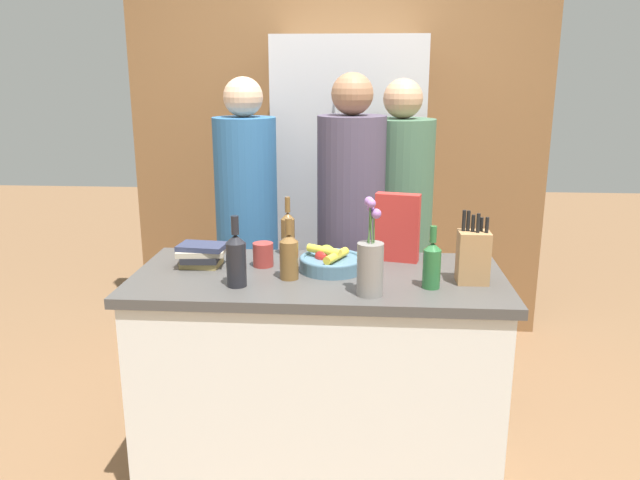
{
  "coord_description": "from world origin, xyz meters",
  "views": [
    {
      "loc": [
        0.18,
        -2.4,
        1.71
      ],
      "look_at": [
        0.0,
        0.09,
        1.05
      ],
      "focal_mm": 35.0,
      "sensor_mm": 36.0,
      "label": 1
    }
  ],
  "objects_px": {
    "fruit_bowl": "(331,261)",
    "coffee_mug": "(263,254)",
    "person_in_red_tee": "(399,225)",
    "knife_block": "(473,256)",
    "person_in_blue": "(351,227)",
    "cereal_box": "(397,228)",
    "bottle_oil": "(236,259)",
    "person_at_sink": "(247,222)",
    "bottle_wine": "(289,255)",
    "book_stack": "(201,255)",
    "bottle_water": "(288,232)",
    "refrigerator": "(348,201)",
    "flower_vase": "(370,265)",
    "bottle_vinegar": "(432,264)"
  },
  "relations": [
    {
      "from": "bottle_wine",
      "to": "person_in_red_tee",
      "type": "relative_size",
      "value": 0.15
    },
    {
      "from": "cereal_box",
      "to": "bottle_oil",
      "type": "xyz_separation_m",
      "value": [
        -0.62,
        -0.38,
        -0.04
      ]
    },
    {
      "from": "knife_block",
      "to": "person_in_red_tee",
      "type": "relative_size",
      "value": 0.17
    },
    {
      "from": "bottle_wine",
      "to": "bottle_oil",
      "type": "bearing_deg",
      "value": -151.58
    },
    {
      "from": "bottle_oil",
      "to": "person_at_sink",
      "type": "xyz_separation_m",
      "value": [
        -0.13,
        0.9,
        -0.07
      ]
    },
    {
      "from": "bottle_wine",
      "to": "person_at_sink",
      "type": "height_order",
      "value": "person_at_sink"
    },
    {
      "from": "flower_vase",
      "to": "coffee_mug",
      "type": "distance_m",
      "value": 0.56
    },
    {
      "from": "bottle_wine",
      "to": "person_at_sink",
      "type": "xyz_separation_m",
      "value": [
        -0.32,
        0.8,
        -0.06
      ]
    },
    {
      "from": "coffee_mug",
      "to": "person_in_blue",
      "type": "distance_m",
      "value": 0.63
    },
    {
      "from": "fruit_bowl",
      "to": "person_in_red_tee",
      "type": "distance_m",
      "value": 0.78
    },
    {
      "from": "bottle_vinegar",
      "to": "coffee_mug",
      "type": "bearing_deg",
      "value": 161.15
    },
    {
      "from": "coffee_mug",
      "to": "bottle_oil",
      "type": "relative_size",
      "value": 0.46
    },
    {
      "from": "cereal_box",
      "to": "person_at_sink",
      "type": "xyz_separation_m",
      "value": [
        -0.75,
        0.52,
        -0.11
      ]
    },
    {
      "from": "person_at_sink",
      "to": "fruit_bowl",
      "type": "bearing_deg",
      "value": -39.68
    },
    {
      "from": "person_in_blue",
      "to": "knife_block",
      "type": "bearing_deg",
      "value": -42.65
    },
    {
      "from": "refrigerator",
      "to": "bottle_vinegar",
      "type": "distance_m",
      "value": 1.54
    },
    {
      "from": "bottle_wine",
      "to": "flower_vase",
      "type": "bearing_deg",
      "value": -27.73
    },
    {
      "from": "bottle_vinegar",
      "to": "refrigerator",
      "type": "bearing_deg",
      "value": 103.35
    },
    {
      "from": "bottle_water",
      "to": "person_in_red_tee",
      "type": "height_order",
      "value": "person_in_red_tee"
    },
    {
      "from": "refrigerator",
      "to": "person_at_sink",
      "type": "height_order",
      "value": "refrigerator"
    },
    {
      "from": "fruit_bowl",
      "to": "flower_vase",
      "type": "xyz_separation_m",
      "value": [
        0.16,
        -0.29,
        0.08
      ]
    },
    {
      "from": "fruit_bowl",
      "to": "knife_block",
      "type": "distance_m",
      "value": 0.57
    },
    {
      "from": "coffee_mug",
      "to": "book_stack",
      "type": "distance_m",
      "value": 0.26
    },
    {
      "from": "refrigerator",
      "to": "bottle_vinegar",
      "type": "bearing_deg",
      "value": -76.65
    },
    {
      "from": "coffee_mug",
      "to": "bottle_vinegar",
      "type": "distance_m",
      "value": 0.72
    },
    {
      "from": "knife_block",
      "to": "person_in_blue",
      "type": "xyz_separation_m",
      "value": [
        -0.49,
        0.68,
        -0.06
      ]
    },
    {
      "from": "bottle_vinegar",
      "to": "person_in_red_tee",
      "type": "relative_size",
      "value": 0.14
    },
    {
      "from": "cereal_box",
      "to": "fruit_bowl",
      "type": "bearing_deg",
      "value": -150.55
    },
    {
      "from": "refrigerator",
      "to": "knife_block",
      "type": "xyz_separation_m",
      "value": [
        0.52,
        -1.42,
        0.07
      ]
    },
    {
      "from": "refrigerator",
      "to": "knife_block",
      "type": "height_order",
      "value": "refrigerator"
    },
    {
      "from": "fruit_bowl",
      "to": "coffee_mug",
      "type": "distance_m",
      "value": 0.29
    },
    {
      "from": "person_at_sink",
      "to": "bottle_oil",
      "type": "bearing_deg",
      "value": -66.67
    },
    {
      "from": "book_stack",
      "to": "person_in_red_tee",
      "type": "bearing_deg",
      "value": 39.21
    },
    {
      "from": "flower_vase",
      "to": "bottle_wine",
      "type": "relative_size",
      "value": 1.49
    },
    {
      "from": "flower_vase",
      "to": "coffee_mug",
      "type": "relative_size",
      "value": 2.91
    },
    {
      "from": "bottle_oil",
      "to": "refrigerator",
      "type": "bearing_deg",
      "value": 75.93
    },
    {
      "from": "refrigerator",
      "to": "person_in_red_tee",
      "type": "height_order",
      "value": "refrigerator"
    },
    {
      "from": "cereal_box",
      "to": "bottle_wine",
      "type": "relative_size",
      "value": 1.2
    },
    {
      "from": "flower_vase",
      "to": "cereal_box",
      "type": "height_order",
      "value": "flower_vase"
    },
    {
      "from": "fruit_bowl",
      "to": "person_in_blue",
      "type": "bearing_deg",
      "value": 83.05
    },
    {
      "from": "person_at_sink",
      "to": "bottle_wine",
      "type": "bearing_deg",
      "value": -53.11
    },
    {
      "from": "refrigerator",
      "to": "bottle_water",
      "type": "relative_size",
      "value": 7.3
    },
    {
      "from": "refrigerator",
      "to": "fruit_bowl",
      "type": "bearing_deg",
      "value": -91.61
    },
    {
      "from": "fruit_bowl",
      "to": "person_in_red_tee",
      "type": "height_order",
      "value": "person_in_red_tee"
    },
    {
      "from": "cereal_box",
      "to": "person_in_blue",
      "type": "height_order",
      "value": "person_in_blue"
    },
    {
      "from": "bottle_water",
      "to": "book_stack",
      "type": "bearing_deg",
      "value": -149.63
    },
    {
      "from": "cereal_box",
      "to": "bottle_vinegar",
      "type": "distance_m",
      "value": 0.37
    },
    {
      "from": "book_stack",
      "to": "bottle_water",
      "type": "height_order",
      "value": "bottle_water"
    },
    {
      "from": "knife_block",
      "to": "bottle_water",
      "type": "distance_m",
      "value": 0.83
    },
    {
      "from": "refrigerator",
      "to": "fruit_bowl",
      "type": "height_order",
      "value": "refrigerator"
    }
  ]
}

